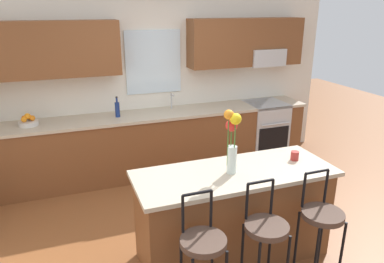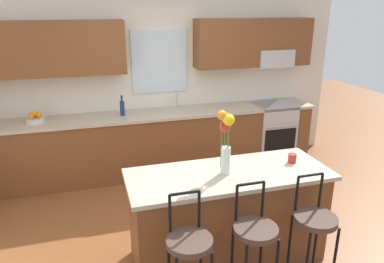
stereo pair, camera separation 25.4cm
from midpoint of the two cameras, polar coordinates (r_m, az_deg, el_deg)
name	(u,v)px [view 1 (the left image)]	position (r m, az deg, el deg)	size (l,w,h in m)	color
ground_plane	(203,233)	(4.17, -0.06, -15.64)	(14.00, 14.00, 0.00)	brown
back_wall_assembly	(156,68)	(5.41, -7.03, 9.81)	(5.60, 0.50, 2.70)	silver
counter_run	(161,142)	(5.40, -6.21, -1.69)	(4.56, 0.64, 0.92)	brown
sink_faucet	(172,100)	(5.41, -4.55, 5.00)	(0.02, 0.13, 0.23)	#B7BABC
oven_range	(264,130)	(6.00, 10.00, 0.20)	(0.60, 0.64, 0.92)	#B7BABC
kitchen_island	(233,214)	(3.62, 4.46, -12.81)	(1.89, 0.73, 0.92)	brown
bar_stool_near	(203,247)	(2.91, -0.90, -17.62)	(0.36, 0.36, 1.04)	black
bar_stool_middle	(266,232)	(3.10, 9.10, -15.33)	(0.36, 0.36, 1.04)	black
bar_stool_far	(321,219)	(3.37, 17.55, -13.00)	(0.36, 0.36, 1.04)	black
flower_vase	(233,135)	(3.24, 4.14, -0.55)	(0.16, 0.17, 0.61)	silver
mug_ceramic	(295,156)	(3.73, 13.91, -3.72)	(0.08, 0.08, 0.09)	#A52D28
fruit_bowl_oranges	(28,121)	(5.15, -25.57, 1.42)	(0.24, 0.24, 0.16)	silver
bottle_olive_oil	(117,109)	(5.13, -13.01, 3.44)	(0.06, 0.06, 0.28)	navy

